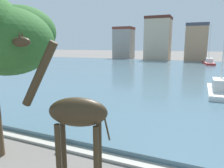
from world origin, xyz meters
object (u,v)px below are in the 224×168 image
at_px(giraffe_statue, 73,115).
at_px(sailboat_white, 220,91).
at_px(sailboat_red, 208,63).
at_px(mooring_bollard, 62,144).

bearing_deg(giraffe_statue, sailboat_white, 71.30).
bearing_deg(giraffe_statue, sailboat_red, 83.79).
distance_m(sailboat_red, mooring_bollard, 44.73).
bearing_deg(giraffe_statue, mooring_bollard, 135.27).
bearing_deg(mooring_bollard, sailboat_white, 61.61).
bearing_deg(sailboat_red, giraffe_statue, -96.21).
xyz_separation_m(sailboat_white, mooring_bollard, (-7.09, -13.11, -0.32)).
relative_size(sailboat_white, mooring_bollard, 16.45).
height_order(giraffe_statue, mooring_bollard, giraffe_statue).
xyz_separation_m(giraffe_statue, sailboat_red, (5.02, 46.14, -1.97)).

